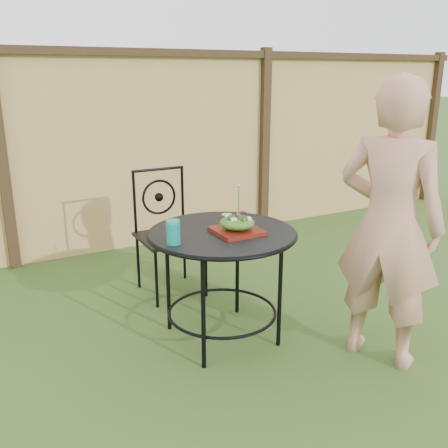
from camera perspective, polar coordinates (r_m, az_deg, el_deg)
name	(u,v)px	position (r m, az deg, el deg)	size (l,w,h in m)	color
ground	(273,340)	(3.32, 5.59, -13.03)	(60.00, 60.00, 0.00)	#204215
fence	(148,149)	(4.90, -8.68, 8.45)	(8.00, 0.12, 1.90)	#E7C272
patio_table	(222,252)	(3.09, -0.22, -3.26)	(0.92, 0.92, 0.72)	black
patio_chair	(167,229)	(3.86, -6.49, -0.54)	(0.46, 0.46, 0.95)	black
diner	(389,225)	(2.96, 18.35, -0.13)	(0.60, 0.40, 1.66)	tan
salad_plate	(237,231)	(3.01, 1.49, -0.79)	(0.27, 0.27, 0.02)	#50140B
salad	(237,223)	(3.00, 1.50, 0.16)	(0.21, 0.21, 0.08)	#235614
fork	(239,201)	(2.97, 1.68, 2.59)	(0.01, 0.01, 0.18)	silver
drinking_glass	(173,232)	(2.81, -5.83, -0.93)	(0.08, 0.08, 0.14)	#0C9484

